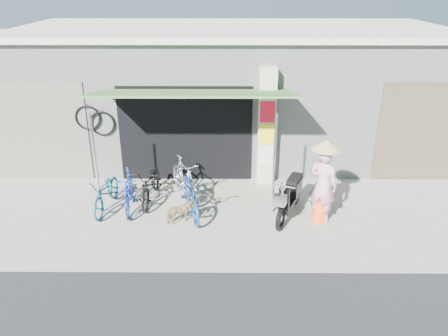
{
  "coord_description": "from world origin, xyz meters",
  "views": [
    {
      "loc": [
        -0.14,
        -8.02,
        4.94
      ],
      "look_at": [
        -0.2,
        1.0,
        1.0
      ],
      "focal_mm": 35.0,
      "sensor_mm": 36.0,
      "label": 1
    }
  ],
  "objects_px": {
    "bike_black": "(151,183)",
    "street_dog": "(180,213)",
    "bike_navy": "(191,194)",
    "bike_teal": "(106,192)",
    "bike_silver": "(184,178)",
    "nun": "(323,182)",
    "bike_blue": "(129,191)",
    "moped": "(290,196)"
  },
  "relations": [
    {
      "from": "bike_teal",
      "to": "street_dog",
      "type": "relative_size",
      "value": 2.57
    },
    {
      "from": "bike_teal",
      "to": "bike_silver",
      "type": "height_order",
      "value": "bike_silver"
    },
    {
      "from": "bike_black",
      "to": "moped",
      "type": "relative_size",
      "value": 0.98
    },
    {
      "from": "bike_black",
      "to": "bike_teal",
      "type": "bearing_deg",
      "value": -153.42
    },
    {
      "from": "street_dog",
      "to": "bike_silver",
      "type": "bearing_deg",
      "value": -26.66
    },
    {
      "from": "bike_teal",
      "to": "bike_silver",
      "type": "relative_size",
      "value": 0.96
    },
    {
      "from": "bike_blue",
      "to": "bike_black",
      "type": "distance_m",
      "value": 0.61
    },
    {
      "from": "bike_blue",
      "to": "street_dog",
      "type": "distance_m",
      "value": 1.41
    },
    {
      "from": "bike_silver",
      "to": "moped",
      "type": "height_order",
      "value": "moped"
    },
    {
      "from": "nun",
      "to": "bike_black",
      "type": "bearing_deg",
      "value": 20.53
    },
    {
      "from": "bike_blue",
      "to": "bike_black",
      "type": "xyz_separation_m",
      "value": [
        0.44,
        0.42,
        -0.02
      ]
    },
    {
      "from": "bike_black",
      "to": "bike_silver",
      "type": "distance_m",
      "value": 0.8
    },
    {
      "from": "bike_teal",
      "to": "nun",
      "type": "relative_size",
      "value": 0.85
    },
    {
      "from": "street_dog",
      "to": "nun",
      "type": "bearing_deg",
      "value": -113.98
    },
    {
      "from": "bike_silver",
      "to": "street_dog",
      "type": "height_order",
      "value": "bike_silver"
    },
    {
      "from": "street_dog",
      "to": "bike_teal",
      "type": "bearing_deg",
      "value": 42.03
    },
    {
      "from": "bike_blue",
      "to": "bike_navy",
      "type": "xyz_separation_m",
      "value": [
        1.44,
        -0.17,
        0.02
      ]
    },
    {
      "from": "bike_silver",
      "to": "moped",
      "type": "xyz_separation_m",
      "value": [
        2.44,
        -0.87,
        -0.03
      ]
    },
    {
      "from": "bike_teal",
      "to": "bike_black",
      "type": "height_order",
      "value": "bike_black"
    },
    {
      "from": "bike_black",
      "to": "bike_silver",
      "type": "xyz_separation_m",
      "value": [
        0.78,
        0.18,
        0.05
      ]
    },
    {
      "from": "street_dog",
      "to": "bike_blue",
      "type": "bearing_deg",
      "value": 34.92
    },
    {
      "from": "bike_teal",
      "to": "bike_blue",
      "type": "xyz_separation_m",
      "value": [
        0.52,
        -0.01,
        0.04
      ]
    },
    {
      "from": "bike_black",
      "to": "street_dog",
      "type": "xyz_separation_m",
      "value": [
        0.8,
        -1.07,
        -0.19
      ]
    },
    {
      "from": "bike_blue",
      "to": "street_dog",
      "type": "xyz_separation_m",
      "value": [
        1.24,
        -0.65,
        -0.2
      ]
    },
    {
      "from": "bike_navy",
      "to": "street_dog",
      "type": "distance_m",
      "value": 0.57
    },
    {
      "from": "bike_silver",
      "to": "bike_navy",
      "type": "distance_m",
      "value": 0.81
    },
    {
      "from": "bike_blue",
      "to": "bike_black",
      "type": "relative_size",
      "value": 0.9
    },
    {
      "from": "bike_silver",
      "to": "nun",
      "type": "distance_m",
      "value": 3.3
    },
    {
      "from": "bike_black",
      "to": "bike_navy",
      "type": "distance_m",
      "value": 1.16
    },
    {
      "from": "bike_blue",
      "to": "nun",
      "type": "relative_size",
      "value": 0.82
    },
    {
      "from": "nun",
      "to": "bike_blue",
      "type": "bearing_deg",
      "value": 27.32
    },
    {
      "from": "bike_teal",
      "to": "nun",
      "type": "xyz_separation_m",
      "value": [
        4.83,
        -0.48,
        0.5
      ]
    },
    {
      "from": "street_dog",
      "to": "bike_navy",
      "type": "bearing_deg",
      "value": -50.41
    },
    {
      "from": "bike_navy",
      "to": "bike_black",
      "type": "bearing_deg",
      "value": 134.66
    },
    {
      "from": "bike_black",
      "to": "bike_navy",
      "type": "bearing_deg",
      "value": -27.42
    },
    {
      "from": "bike_silver",
      "to": "bike_navy",
      "type": "relative_size",
      "value": 0.92
    },
    {
      "from": "moped",
      "to": "bike_blue",
      "type": "bearing_deg",
      "value": -160.91
    },
    {
      "from": "bike_black",
      "to": "street_dog",
      "type": "height_order",
      "value": "bike_black"
    },
    {
      "from": "bike_navy",
      "to": "street_dog",
      "type": "bearing_deg",
      "value": -127.63
    },
    {
      "from": "bike_teal",
      "to": "bike_blue",
      "type": "height_order",
      "value": "bike_blue"
    },
    {
      "from": "bike_teal",
      "to": "street_dog",
      "type": "bearing_deg",
      "value": -16.44
    },
    {
      "from": "moped",
      "to": "bike_black",
      "type": "bearing_deg",
      "value": -168.86
    }
  ]
}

